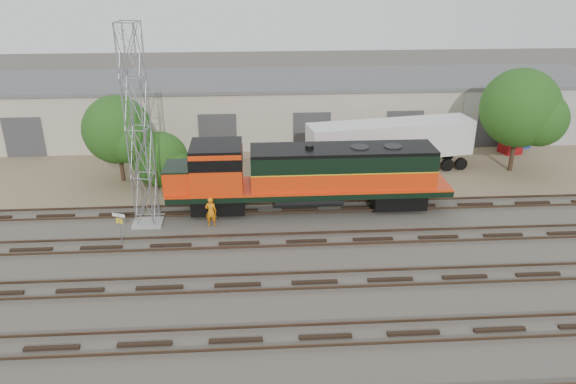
{
  "coord_description": "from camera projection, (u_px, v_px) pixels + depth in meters",
  "views": [
    {
      "loc": [
        -3.0,
        -27.82,
        16.0
      ],
      "look_at": [
        -0.94,
        4.0,
        2.2
      ],
      "focal_mm": 35.0,
      "sensor_mm": 36.0,
      "label": 1
    }
  ],
  "objects": [
    {
      "name": "semi_trailer",
      "position": [
        394.0,
        140.0,
        43.24
      ],
      "size": [
        13.13,
        4.65,
        3.96
      ],
      "rotation": [
        0.0,
        0.0,
        0.16
      ],
      "color": "silver",
      "rests_on": "ground"
    },
    {
      "name": "dumpster_red",
      "position": [
        511.0,
        145.0,
        47.73
      ],
      "size": [
        1.81,
        1.74,
        1.4
      ],
      "primitive_type": "cube",
      "rotation": [
        0.0,
        0.0,
        0.26
      ],
      "color": "maroon",
      "rests_on": "ground"
    },
    {
      "name": "dirt_strip",
      "position": [
        291.0,
        163.0,
        45.74
      ],
      "size": [
        80.0,
        16.0,
        0.02
      ],
      "primitive_type": "cube",
      "color": "#726047",
      "rests_on": "ground"
    },
    {
      "name": "warehouse",
      "position": [
        285.0,
        106.0,
        52.0
      ],
      "size": [
        58.4,
        10.4,
        5.3
      ],
      "color": "#BDB09D",
      "rests_on": "ground"
    },
    {
      "name": "sign_post",
      "position": [
        119.0,
        223.0,
        32.62
      ],
      "size": [
        0.78,
        0.33,
        2.01
      ],
      "color": "gray",
      "rests_on": "ground"
    },
    {
      "name": "worker",
      "position": [
        211.0,
        212.0,
        34.98
      ],
      "size": [
        0.74,
        0.52,
        1.95
      ],
      "primitive_type": "imported",
      "rotation": [
        0.0,
        0.0,
        3.07
      ],
      "color": "orange",
      "rests_on": "ground"
    },
    {
      "name": "tree_west",
      "position": [
        120.0,
        132.0,
        40.54
      ],
      "size": [
        5.23,
        4.98,
        6.51
      ],
      "color": "#382619",
      "rests_on": "ground"
    },
    {
      "name": "dumpster_blue",
      "position": [
        519.0,
        139.0,
        49.19
      ],
      "size": [
        2.08,
        2.03,
        1.5
      ],
      "primitive_type": "cube",
      "rotation": [
        0.0,
        0.0,
        0.42
      ],
      "color": "navy",
      "rests_on": "ground"
    },
    {
      "name": "tree_mid",
      "position": [
        163.0,
        161.0,
        41.18
      ],
      "size": [
        4.32,
        4.11,
        4.11
      ],
      "color": "#382619",
      "rests_on": "ground"
    },
    {
      "name": "locomotive",
      "position": [
        304.0,
        175.0,
        36.51
      ],
      "size": [
        18.49,
        3.24,
        4.44
      ],
      "color": "black",
      "rests_on": "tracks"
    },
    {
      "name": "ground",
      "position": [
        309.0,
        255.0,
        32.01
      ],
      "size": [
        140.0,
        140.0,
        0.0
      ],
      "primitive_type": "plane",
      "color": "#47423A",
      "rests_on": "ground"
    },
    {
      "name": "signal_tower",
      "position": [
        139.0,
        132.0,
        33.35
      ],
      "size": [
        1.82,
        1.82,
        12.36
      ],
      "rotation": [
        0.0,
        0.0,
        -0.2
      ],
      "color": "gray",
      "rests_on": "ground"
    },
    {
      "name": "tree_east",
      "position": [
        525.0,
        111.0,
        42.06
      ],
      "size": [
        6.24,
        5.95,
        8.03
      ],
      "color": "#382619",
      "rests_on": "ground"
    },
    {
      "name": "tracks",
      "position": [
        315.0,
        282.0,
        29.23
      ],
      "size": [
        80.0,
        20.4,
        0.28
      ],
      "color": "black",
      "rests_on": "ground"
    }
  ]
}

